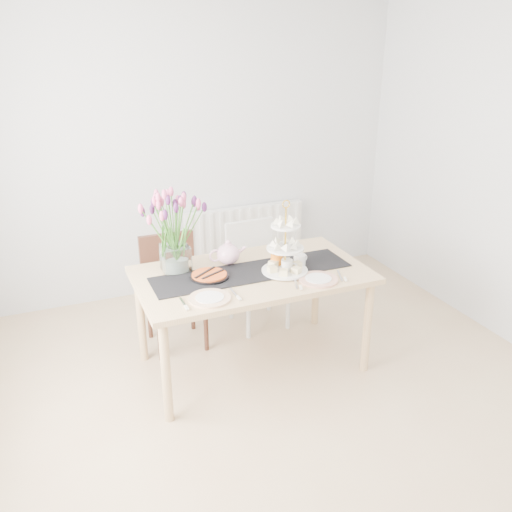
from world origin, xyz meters
name	(u,v)px	position (x,y,z in m)	size (l,w,h in m)	color
room_shell	(306,230)	(0.00, 0.00, 1.30)	(4.50, 4.50, 4.50)	tan
radiator	(245,236)	(0.50, 2.19, 0.45)	(1.20, 0.08, 0.60)	white
dining_table	(252,282)	(-0.02, 0.73, 0.67)	(1.60, 0.90, 0.75)	tan
chair_brown	(172,282)	(-0.45, 1.31, 0.50)	(0.43, 0.43, 0.87)	#351A13
chair_white	(255,266)	(0.27, 1.36, 0.50)	(0.44, 0.44, 0.86)	silver
table_runner	(252,272)	(-0.02, 0.73, 0.75)	(1.40, 0.35, 0.01)	black
tulip_vase	(173,220)	(-0.50, 0.96, 1.12)	(0.68, 0.68, 0.58)	silver
cake_stand	(285,254)	(0.19, 0.64, 0.88)	(0.32, 0.32, 0.47)	gold
teapot	(228,254)	(-0.13, 0.92, 0.83)	(0.27, 0.22, 0.17)	silver
cream_jug	(300,260)	(0.34, 0.70, 0.79)	(0.09, 0.09, 0.09)	white
tart_tin	(209,276)	(-0.32, 0.75, 0.77)	(0.27, 0.27, 0.03)	black
mug_white	(287,266)	(0.20, 0.63, 0.80)	(0.08, 0.08, 0.10)	silver
mug_orange	(277,260)	(0.18, 0.75, 0.80)	(0.09, 0.09, 0.10)	orange
plate_left	(210,298)	(-0.42, 0.45, 0.76)	(0.27, 0.27, 0.01)	white
plate_right	(318,279)	(0.34, 0.43, 0.76)	(0.27, 0.27, 0.01)	silver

